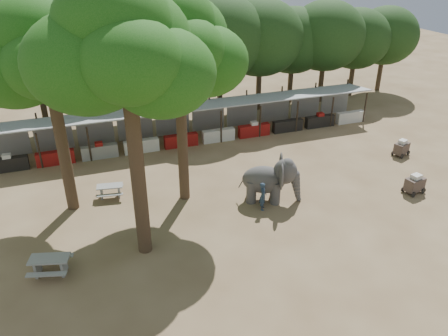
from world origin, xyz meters
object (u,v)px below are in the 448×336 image
object	(u,v)px
yard_tree_left	(43,56)
picnic_table_near	(50,263)
yard_tree_center	(121,51)
cart_back	(402,148)
yard_tree_back	(174,43)
elephant	(271,179)
picnic_table_far	(110,189)
handler	(263,196)
cart_front	(415,184)

from	to	relation	value
yard_tree_left	picnic_table_near	distance (m)	9.47
yard_tree_center	cart_back	xyz separation A→B (m)	(18.42, 4.27, -8.66)
yard_tree_back	picnic_table_near	bearing A→B (deg)	-147.35
elephant	picnic_table_far	distance (m)	9.07
handler	cart_front	size ratio (longest dim) A/B	1.22
picnic_table_far	cart_back	bearing A→B (deg)	5.82
yard_tree_center	picnic_table_far	xyz separation A→B (m)	(-0.81, 5.30, -8.74)
yard_tree_left	picnic_table_far	world-z (taller)	yard_tree_left
yard_tree_left	cart_back	world-z (taller)	yard_tree_left
elephant	yard_tree_back	bearing A→B (deg)	-179.40
yard_tree_back	elephant	size ratio (longest dim) A/B	3.30
picnic_table_far	elephant	bearing A→B (deg)	-12.80
yard_tree_left	yard_tree_center	size ratio (longest dim) A/B	0.92
picnic_table_far	cart_back	world-z (taller)	cart_back
cart_back	handler	bearing A→B (deg)	173.93
yard_tree_left	yard_tree_center	world-z (taller)	yard_tree_center
cart_back	yard_tree_left	bearing A→B (deg)	157.28
elephant	picnic_table_far	size ratio (longest dim) A/B	2.13
elephant	cart_back	world-z (taller)	elephant
yard_tree_left	handler	xyz separation A→B (m)	(9.77, -3.79, -7.40)
yard_tree_left	cart_back	bearing A→B (deg)	-1.96
picnic_table_near	picnic_table_far	size ratio (longest dim) A/B	1.25
yard_tree_center	yard_tree_back	distance (m)	5.04
yard_tree_back	cart_front	size ratio (longest dim) A/B	8.66
picnic_table_far	cart_front	distance (m)	17.38
handler	cart_back	world-z (taller)	handler
yard_tree_left	cart_front	world-z (taller)	yard_tree_left
yard_tree_back	yard_tree_center	bearing A→B (deg)	-126.86
yard_tree_center	cart_back	distance (m)	20.80
picnic_table_near	picnic_table_far	bearing A→B (deg)	76.61
handler	picnic_table_near	xyz separation A→B (m)	(-10.78, -1.70, -0.25)
elephant	cart_back	distance (m)	11.11
picnic_table_far	handler	bearing A→B (deg)	-19.45
picnic_table_near	cart_back	bearing A→B (deg)	27.48
yard_tree_left	picnic_table_far	bearing A→B (deg)	7.86
picnic_table_near	yard_tree_back	bearing A→B (deg)	48.16
cart_back	cart_front	bearing A→B (deg)	-142.55
handler	picnic_table_near	distance (m)	10.91
elephant	picnic_table_near	xyz separation A→B (m)	(-11.59, -2.45, -0.74)
picnic_table_far	cart_front	xyz separation A→B (m)	(16.52, -5.42, 0.11)
yard_tree_center	cart_front	world-z (taller)	yard_tree_center
elephant	picnic_table_far	bearing A→B (deg)	-177.12
picnic_table_far	cart_back	xyz separation A→B (m)	(19.23, -1.04, 0.09)
picnic_table_near	cart_front	distance (m)	19.72
elephant	picnic_table_far	xyz separation A→B (m)	(-8.39, 3.34, -0.82)
cart_front	yard_tree_back	bearing A→B (deg)	151.56
handler	picnic_table_near	world-z (taller)	handler
yard_tree_left	yard_tree_back	xyz separation A→B (m)	(6.00, -1.00, 0.34)
yard_tree_back	elephant	bearing A→B (deg)	-23.98
cart_front	yard_tree_left	bearing A→B (deg)	154.22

